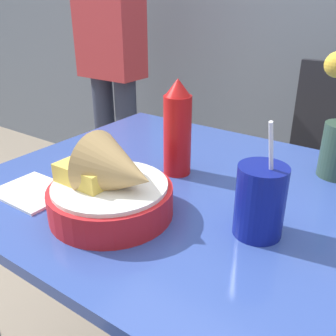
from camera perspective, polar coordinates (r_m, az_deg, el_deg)
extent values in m
cube|color=#334C9E|center=(0.84, 4.53, -3.80)|extent=(0.96, 0.78, 0.02)
cylinder|color=gray|center=(1.48, -3.42, -7.10)|extent=(0.05, 0.05, 0.73)
cylinder|color=black|center=(1.50, 12.49, -13.82)|extent=(0.03, 0.03, 0.44)
cylinder|color=black|center=(1.78, 17.19, -7.58)|extent=(0.03, 0.03, 0.44)
cube|color=black|center=(1.48, 22.53, -5.01)|extent=(0.40, 0.40, 0.02)
cylinder|color=red|center=(0.73, -8.67, -4.95)|extent=(0.24, 0.24, 0.06)
cylinder|color=white|center=(0.72, -8.83, -2.64)|extent=(0.22, 0.22, 0.01)
cone|color=tan|center=(0.68, -7.20, -0.67)|extent=(0.13, 0.13, 0.13)
cube|color=#E5C14C|center=(0.73, -11.96, -0.84)|extent=(0.11, 0.09, 0.04)
cylinder|color=red|center=(0.87, 1.43, 4.93)|extent=(0.06, 0.06, 0.19)
cone|color=red|center=(0.84, 1.51, 12.22)|extent=(0.06, 0.06, 0.04)
cylinder|color=navy|center=(0.67, 13.85, -4.92)|extent=(0.09, 0.09, 0.13)
cylinder|color=black|center=(0.68, 13.76, -5.69)|extent=(0.08, 0.08, 0.11)
cylinder|color=white|center=(0.64, 15.45, -0.63)|extent=(0.01, 0.07, 0.19)
cube|color=white|center=(0.87, -19.85, -3.40)|extent=(0.16, 0.13, 0.01)
cylinder|color=#2D3347|center=(2.13, -9.39, 3.55)|extent=(0.11, 0.11, 0.77)
cylinder|color=#2D3347|center=(2.02, -6.12, 2.64)|extent=(0.11, 0.11, 0.77)
cube|color=#B23338|center=(1.93, -9.08, 22.95)|extent=(0.32, 0.18, 0.64)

